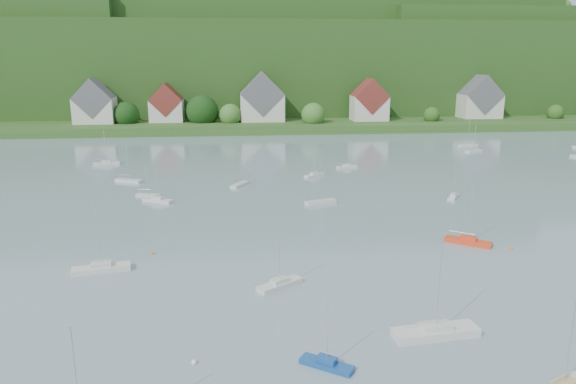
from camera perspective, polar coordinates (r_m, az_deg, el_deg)
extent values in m
cube|color=#2C4A1C|center=(214.45, -4.25, 7.50)|extent=(600.00, 60.00, 3.00)
cube|color=#1B3B12|center=(288.05, -4.75, 12.88)|extent=(620.00, 160.00, 40.00)
cube|color=#1B3B12|center=(283.36, -2.68, 14.51)|extent=(240.00, 130.00, 60.00)
cube|color=#1B3B12|center=(315.00, 26.59, 11.94)|extent=(200.00, 110.00, 48.00)
sphere|color=#214715|center=(234.45, 26.46, 7.52)|extent=(6.45, 6.45, 6.45)
sphere|color=#316926|center=(197.90, -6.13, 8.11)|extent=(8.19, 8.19, 8.19)
sphere|color=#316926|center=(205.43, -18.93, 7.50)|extent=(6.49, 6.49, 6.49)
sphere|color=#316926|center=(212.50, 8.67, 8.79)|extent=(12.16, 12.16, 12.16)
sphere|color=#316926|center=(196.04, 2.69, 8.17)|extent=(8.73, 8.73, 8.73)
sphere|color=black|center=(203.46, -16.73, 7.86)|extent=(9.32, 9.32, 9.32)
sphere|color=#214715|center=(209.10, 14.99, 7.86)|extent=(6.24, 6.24, 6.24)
sphere|color=black|center=(229.12, 18.98, 8.25)|extent=(8.16, 8.16, 8.16)
sphere|color=black|center=(200.56, -9.08, 8.44)|extent=(11.92, 11.92, 11.92)
sphere|color=#214715|center=(288.19, -22.77, 18.21)|extent=(10.29, 10.29, 10.29)
sphere|color=#316926|center=(292.14, 16.38, 18.02)|extent=(14.97, 14.97, 14.97)
sphere|color=#214715|center=(282.46, 12.25, 18.22)|extent=(9.78, 9.78, 9.78)
sphere|color=#214715|center=(296.31, 20.26, 17.57)|extent=(12.02, 12.02, 12.02)
sphere|color=black|center=(288.16, 25.35, 17.21)|extent=(11.57, 11.57, 11.57)
sphere|color=#214715|center=(269.08, 23.88, 17.70)|extent=(12.65, 12.65, 12.65)
sphere|color=#316926|center=(283.97, 27.00, 16.98)|extent=(8.28, 8.28, 8.28)
sphere|color=black|center=(327.71, 27.43, 16.34)|extent=(7.47, 7.47, 7.47)
sphere|color=#316926|center=(281.25, 16.98, 17.95)|extent=(9.48, 9.48, 9.48)
sphere|color=#214715|center=(277.65, -13.46, 17.07)|extent=(12.01, 12.01, 12.01)
sphere|color=black|center=(293.39, 20.19, 16.54)|extent=(15.08, 15.08, 15.08)
sphere|color=#316926|center=(303.64, 17.05, 16.70)|extent=(15.99, 15.99, 15.99)
sphere|color=black|center=(285.62, -5.62, 17.41)|extent=(15.72, 15.72, 15.72)
sphere|color=#214715|center=(281.76, -2.50, 17.33)|extent=(10.54, 10.54, 10.54)
cube|color=beige|center=(206.80, -19.75, 8.14)|extent=(14.00, 10.00, 9.00)
cube|color=#53535A|center=(206.44, -19.86, 9.38)|extent=(14.00, 10.40, 14.00)
cube|color=beige|center=(204.32, -12.72, 8.41)|extent=(12.00, 9.00, 8.00)
cube|color=maroon|center=(203.98, -12.78, 9.53)|extent=(12.00, 9.36, 12.00)
cube|color=beige|center=(202.04, -2.75, 8.96)|extent=(16.00, 11.00, 10.00)
cube|color=#53535A|center=(201.65, -2.77, 10.38)|extent=(16.00, 11.44, 16.00)
cube|color=beige|center=(206.12, 8.59, 8.79)|extent=(13.00, 10.00, 9.00)
cube|color=maroon|center=(205.76, 8.63, 10.03)|extent=(13.00, 10.40, 13.00)
cube|color=beige|center=(225.10, 19.63, 8.57)|extent=(15.00, 10.00, 9.00)
cube|color=#53535A|center=(224.77, 19.73, 9.71)|extent=(15.00, 10.40, 15.00)
cube|color=navy|center=(49.34, 4.11, -17.79)|extent=(4.72, 3.83, 0.48)
cube|color=navy|center=(49.09, 4.12, -17.30)|extent=(1.92, 1.73, 0.50)
cylinder|color=silver|center=(47.71, 4.18, -14.48)|extent=(0.10, 0.10, 6.00)
cylinder|color=silver|center=(49.01, 3.34, -16.46)|extent=(2.22, 1.56, 0.08)
cube|color=tan|center=(50.90, 27.24, -17.60)|extent=(2.39, 1.96, 0.50)
cylinder|color=silver|center=(49.24, 27.71, -14.11)|extent=(0.10, 0.10, 7.47)
cylinder|color=silver|center=(49.89, 26.76, -17.34)|extent=(3.00, 1.50, 0.08)
cube|color=silver|center=(64.11, -0.89, -9.79)|extent=(5.75, 4.73, 0.59)
cube|color=silver|center=(63.89, -0.89, -9.34)|extent=(2.35, 2.12, 0.50)
cylinder|color=silver|center=(62.60, -0.90, -6.47)|extent=(0.10, 0.10, 7.35)
cylinder|color=silver|center=(63.11, -1.52, -9.01)|extent=(2.69, 1.92, 0.08)
cube|color=silver|center=(55.61, 15.36, -14.14)|extent=(8.62, 3.28, 0.84)
cube|color=silver|center=(55.30, 15.41, -13.53)|extent=(3.11, 1.97, 0.50)
cylinder|color=silver|center=(53.20, 15.76, -8.74)|extent=(0.10, 0.10, 10.51)
cylinder|color=silver|center=(54.47, 14.24, -13.13)|extent=(4.61, 0.60, 0.08)
cube|color=red|center=(82.26, 18.54, -5.02)|extent=(6.33, 5.30, 0.65)
cube|color=red|center=(82.08, 18.57, -4.64)|extent=(2.59, 2.37, 0.50)
cylinder|color=silver|center=(80.98, 18.78, -2.08)|extent=(0.10, 0.10, 8.13)
cylinder|color=silver|center=(82.06, 17.94, -4.11)|extent=(2.94, 2.17, 0.08)
cube|color=silver|center=(72.34, -19.16, -7.69)|extent=(7.34, 3.35, 0.71)
cube|color=silver|center=(72.13, -19.20, -7.25)|extent=(2.70, 1.85, 0.50)
cylinder|color=silver|center=(70.77, -19.47, -4.09)|extent=(0.10, 0.10, 8.85)
cylinder|color=silver|center=(71.97, -20.09, -6.82)|extent=(3.83, 0.85, 0.08)
sphere|color=white|center=(50.51, -9.92, -17.48)|extent=(0.50, 0.50, 0.50)
sphere|color=orange|center=(82.23, 22.56, -5.63)|extent=(0.40, 0.40, 0.40)
sphere|color=orange|center=(76.56, -14.10, -6.38)|extent=(0.38, 0.38, 0.38)
cube|color=silver|center=(99.22, 3.47, -1.06)|extent=(6.14, 3.61, 0.59)
cylinder|color=silver|center=(98.24, 3.50, 1.20)|extent=(0.10, 0.10, 7.42)
cylinder|color=silver|center=(98.49, 3.03, -0.45)|extent=(3.09, 1.21, 0.08)
cube|color=silver|center=(141.95, -18.70, 2.87)|extent=(6.69, 3.14, 0.65)
cube|color=silver|center=(141.84, -18.71, 3.10)|extent=(2.48, 1.72, 0.50)
cylinder|color=silver|center=(141.21, -18.83, 4.60)|extent=(0.10, 0.10, 8.06)
cylinder|color=silver|center=(141.75, -19.13, 3.33)|extent=(3.48, 0.83, 0.08)
cube|color=silver|center=(170.77, 18.53, 4.68)|extent=(6.37, 3.24, 0.61)
cylinder|color=silver|center=(170.19, 18.64, 6.06)|extent=(0.10, 0.10, 7.67)
cylinder|color=silver|center=(170.02, 18.32, 5.07)|extent=(3.28, 0.95, 0.08)
cube|color=silver|center=(107.57, 17.13, -0.50)|extent=(3.71, 4.62, 0.47)
cube|color=silver|center=(107.45, 17.15, -0.25)|extent=(1.68, 1.88, 0.50)
cylinder|color=silver|center=(106.84, 17.25, 1.14)|extent=(0.10, 0.10, 5.86)
cylinder|color=silver|center=(106.62, 17.10, 0.00)|extent=(1.51, 2.18, 0.08)
cube|color=silver|center=(107.57, -14.61, -0.33)|extent=(4.82, 2.38, 0.46)
cylinder|color=silver|center=(106.85, -14.72, 1.30)|extent=(0.10, 0.10, 5.81)
cylinder|color=silver|center=(107.57, -14.99, 0.27)|extent=(2.50, 0.69, 0.08)
cube|color=silver|center=(112.96, -5.13, 0.79)|extent=(4.18, 5.60, 0.56)
cylinder|color=silver|center=(112.15, -5.17, 2.66)|extent=(0.10, 0.10, 6.98)
cylinder|color=silver|center=(111.98, -5.36, 1.29)|extent=(1.63, 2.69, 0.08)
cube|color=silver|center=(121.47, 2.81, 1.77)|extent=(5.04, 4.08, 0.51)
cube|color=silver|center=(121.36, 2.82, 2.00)|extent=(2.05, 1.84, 0.50)
cylinder|color=silver|center=(120.77, 2.83, 3.37)|extent=(0.10, 0.10, 6.41)
cylinder|color=silver|center=(120.72, 2.55, 2.25)|extent=(2.37, 1.66, 0.08)
cube|color=silver|center=(120.91, -16.52, 1.16)|extent=(6.27, 4.14, 0.61)
cylinder|color=silver|center=(120.09, -16.66, 3.08)|extent=(0.10, 0.10, 7.64)
cylinder|color=silver|center=(121.19, -16.91, 1.74)|extent=(3.08, 1.50, 0.08)
cube|color=silver|center=(102.93, -13.62, -0.88)|extent=(5.96, 4.14, 0.59)
cube|color=silver|center=(102.79, -13.64, -0.59)|extent=(2.35, 1.96, 0.50)
cylinder|color=silver|center=(102.00, -13.75, 1.26)|extent=(0.10, 0.10, 7.32)
cylinder|color=silver|center=(103.13, -14.06, -0.19)|extent=(2.90, 1.54, 0.08)
cube|color=silver|center=(161.50, 19.09, 4.12)|extent=(5.81, 3.95, 0.57)
cylinder|color=silver|center=(160.92, 19.20, 5.47)|extent=(0.10, 0.10, 7.12)
cylinder|color=silver|center=(160.65, 18.93, 4.51)|extent=(2.85, 1.46, 0.08)
cube|color=silver|center=(131.38, 6.26, 2.65)|extent=(5.39, 2.85, 0.52)
cube|color=silver|center=(131.28, 6.27, 2.87)|extent=(2.03, 1.48, 0.50)
cylinder|color=silver|center=(130.73, 6.31, 4.15)|extent=(0.10, 0.10, 6.48)
cylinder|color=silver|center=(130.79, 5.98, 3.12)|extent=(2.76, 0.88, 0.08)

